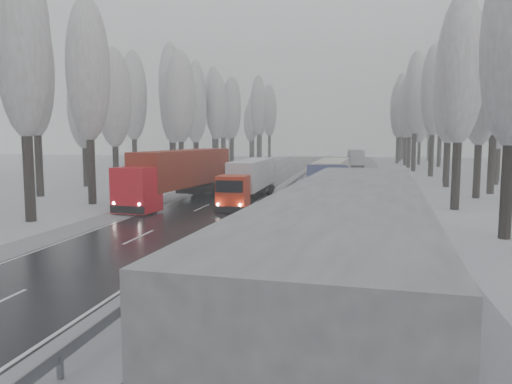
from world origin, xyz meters
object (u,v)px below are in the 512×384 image
(truck_blue_box, at_px, (329,201))
(truck_cream_box, at_px, (333,176))
(truck_grey_tarp, at_px, (354,262))
(truck_red_white, at_px, (250,177))
(box_truck_distant, at_px, (356,157))
(truck_red_red, at_px, (179,172))

(truck_blue_box, xyz_separation_m, truck_cream_box, (-0.61, 19.43, -0.19))
(truck_grey_tarp, relative_size, truck_red_white, 1.27)
(truck_grey_tarp, bearing_deg, truck_red_white, 110.02)
(truck_blue_box, bearing_deg, truck_red_white, 109.92)
(truck_cream_box, bearing_deg, box_truck_distant, 90.88)
(truck_cream_box, height_order, truck_red_white, truck_red_white)
(truck_cream_box, distance_m, truck_red_white, 7.73)
(truck_grey_tarp, xyz_separation_m, truck_red_red, (-14.88, 28.81, -0.04))
(truck_blue_box, relative_size, box_truck_distant, 1.80)
(truck_red_white, height_order, truck_red_red, truck_red_red)
(truck_red_red, bearing_deg, truck_blue_box, -38.83)
(truck_grey_tarp, height_order, truck_red_white, truck_grey_tarp)
(truck_grey_tarp, xyz_separation_m, truck_cream_box, (-1.90, 34.04, -0.56))
(truck_blue_box, bearing_deg, truck_grey_tarp, -90.28)
(truck_red_red, bearing_deg, truck_cream_box, 29.33)
(truck_blue_box, relative_size, truck_red_white, 1.09)
(truck_blue_box, distance_m, truck_red_white, 18.11)
(truck_cream_box, relative_size, truck_red_white, 1.00)
(truck_grey_tarp, relative_size, box_truck_distant, 2.08)
(truck_cream_box, bearing_deg, truck_red_white, -153.65)
(truck_blue_box, xyz_separation_m, box_truck_distant, (1.58, 74.78, -0.70))
(truck_blue_box, height_order, truck_red_white, truck_blue_box)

